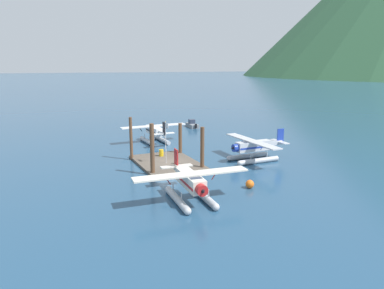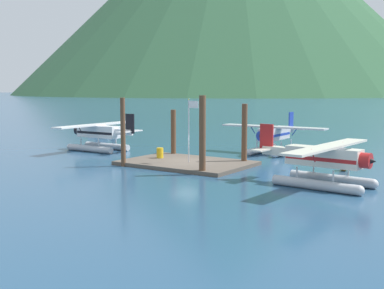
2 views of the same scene
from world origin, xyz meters
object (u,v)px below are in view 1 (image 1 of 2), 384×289
at_px(mooring_buoy, 250,184).
at_px(seaplane_cream_stbd_aft, 191,184).
at_px(flagpole, 166,137).
at_px(seaplane_white_port_fwd, 154,133).
at_px(boat_grey_open_west, 192,125).
at_px(fuel_drum, 161,153).
at_px(seaplane_silver_bow_right, 253,149).

bearing_deg(mooring_buoy, seaplane_cream_stbd_aft, -83.91).
distance_m(flagpole, mooring_buoy, 12.37).
relative_size(seaplane_white_port_fwd, boat_grey_open_west, 2.14).
bearing_deg(fuel_drum, boat_grey_open_west, 146.27).
distance_m(flagpole, boat_grey_open_west, 28.15).
bearing_deg(flagpole, mooring_buoy, 22.96).
height_order(fuel_drum, seaplane_cream_stbd_aft, seaplane_cream_stbd_aft).
xyz_separation_m(seaplane_white_port_fwd, seaplane_silver_bow_right, (15.68, 7.88, 0.00)).
bearing_deg(boat_grey_open_west, flagpole, -30.72).
bearing_deg(seaplane_silver_bow_right, flagpole, -102.55).
distance_m(flagpole, seaplane_cream_stbd_aft, 12.09).
relative_size(seaplane_white_port_fwd, seaplane_silver_bow_right, 1.00).
height_order(fuel_drum, mooring_buoy, fuel_drum).
relative_size(flagpole, boat_grey_open_west, 1.05).
relative_size(seaplane_cream_stbd_aft, boat_grey_open_west, 2.14).
relative_size(mooring_buoy, seaplane_silver_bow_right, 0.08).
xyz_separation_m(seaplane_white_port_fwd, seaplane_cream_stbd_aft, (25.01, -5.01, 0.00)).
distance_m(fuel_drum, seaplane_cream_stbd_aft, 15.58).
relative_size(fuel_drum, seaplane_silver_bow_right, 0.08).
xyz_separation_m(mooring_buoy, boat_grey_open_west, (-35.08, 9.62, 0.06)).
bearing_deg(fuel_drum, mooring_buoy, 15.51).
bearing_deg(seaplane_cream_stbd_aft, fuel_drum, 170.05).
xyz_separation_m(flagpole, mooring_buoy, (11.02, 4.67, -3.13)).
relative_size(flagpole, mooring_buoy, 6.06).
bearing_deg(seaplane_cream_stbd_aft, flagpole, 170.01).
xyz_separation_m(flagpole, seaplane_cream_stbd_aft, (11.74, -2.07, -1.98)).
bearing_deg(fuel_drum, flagpole, -9.83).
distance_m(mooring_buoy, seaplane_white_port_fwd, 24.38).
relative_size(mooring_buoy, boat_grey_open_west, 0.17).
relative_size(fuel_drum, seaplane_cream_stbd_aft, 0.08).
xyz_separation_m(fuel_drum, seaplane_white_port_fwd, (-9.70, 2.33, 0.84)).
relative_size(fuel_drum, boat_grey_open_west, 0.18).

